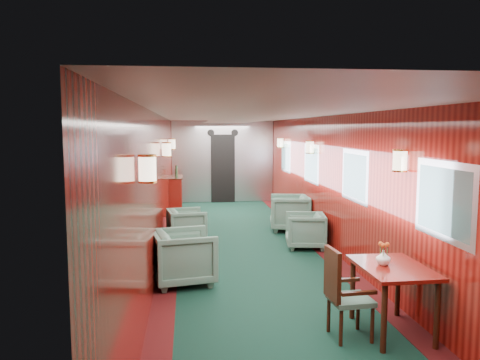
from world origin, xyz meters
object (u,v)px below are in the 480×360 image
Objects in this scene: dining_table at (392,277)px; side_chair at (342,290)px; armchair_left_near at (184,257)px; credenza at (176,194)px; armchair_left_far at (187,225)px; armchair_right_near at (305,231)px; armchair_right_far at (290,213)px.

side_chair is (-0.57, -0.07, -0.10)m from dining_table.
side_chair is 1.14× the size of armchair_left_near.
armchair_left_near is (0.24, -5.57, -0.11)m from credenza.
armchair_left_far is (-1.60, 4.38, -0.20)m from side_chair.
armchair_left_near is 2.80m from armchair_right_near.
dining_table is 3.61m from armchair_right_near.
credenza is 3.13m from armchair_left_far.
dining_table is at bearing -71.81° from credenza.
armchair_left_far is at bearing 105.94° from side_chair.
dining_table is 1.40× the size of armchair_right_near.
armchair_left_far is at bearing -99.60° from armchair_right_near.
side_chair is 7.72m from credenza.
side_chair is 3.72m from armchair_right_near.
side_chair is at bearing -173.80° from dining_table.
credenza is at bearing 99.93° from side_chair.
armchair_right_near is at bearing -62.63° from armchair_left_near.
armchair_left_near is (-1.63, 1.93, -0.14)m from side_chair.
armchair_left_near is 1.19× the size of armchair_right_near.
side_chair is 2.53m from armchair_left_near.
armchair_left_near is at bearing -24.68° from armchair_right_far.
armchair_right_far is (2.47, -2.34, -0.10)m from credenza.
dining_table is at bearing -163.40° from armchair_left_far.
armchair_left_near is 1.19× the size of armchair_left_far.
armchair_right_far is at bearing -80.51° from armchair_left_far.
credenza reaches higher than armchair_right_far.
armchair_right_near is at bearing 89.53° from dining_table.
armchair_left_far is 0.84× the size of armchair_right_far.
armchair_left_far is at bearing -60.53° from armchair_right_far.
armchair_left_near is at bearing 169.07° from armchair_left_far.
credenza reaches higher than armchair_right_near.
dining_table is 1.03× the size of side_chair.
armchair_left_near is at bearing 126.18° from side_chair.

